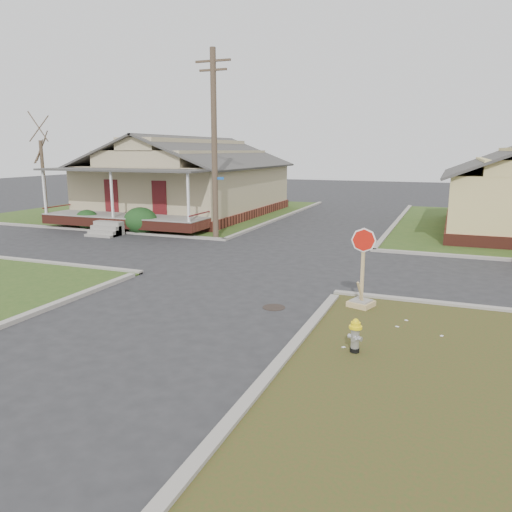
% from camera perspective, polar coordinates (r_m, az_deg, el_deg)
% --- Properties ---
extents(ground, '(120.00, 120.00, 0.00)m').
position_cam_1_polar(ground, '(15.38, -5.09, -4.43)').
color(ground, '#262628').
rests_on(ground, ground).
extents(verge_far_left, '(19.00, 19.00, 0.05)m').
position_cam_1_polar(verge_far_left, '(37.10, -10.69, 5.13)').
color(verge_far_left, '#2D4819').
rests_on(verge_far_left, ground).
extents(curbs, '(80.00, 40.00, 0.12)m').
position_cam_1_polar(curbs, '(19.83, 1.37, -0.63)').
color(curbs, gray).
rests_on(curbs, ground).
extents(manhole, '(0.64, 0.64, 0.01)m').
position_cam_1_polar(manhole, '(14.11, 2.06, -5.89)').
color(manhole, black).
rests_on(manhole, ground).
extents(corner_house, '(10.10, 15.50, 5.30)m').
position_cam_1_polar(corner_house, '(34.25, -7.71, 8.45)').
color(corner_house, maroon).
rests_on(corner_house, ground).
extents(utility_pole, '(1.80, 0.28, 9.00)m').
position_cam_1_polar(utility_pole, '(24.60, -4.79, 12.72)').
color(utility_pole, '#49372A').
rests_on(utility_pole, ground).
extents(tree_far_left, '(0.22, 0.22, 4.90)m').
position_cam_1_polar(tree_far_left, '(35.28, -23.10, 8.07)').
color(tree_far_left, '#49372A').
rests_on(tree_far_left, verge_far_left).
extents(fire_hydrant, '(0.28, 0.28, 0.76)m').
position_cam_1_polar(fire_hydrant, '(11.08, 11.28, -8.71)').
color(fire_hydrant, black).
rests_on(fire_hydrant, ground).
extents(stop_sign, '(0.63, 0.62, 2.23)m').
position_cam_1_polar(stop_sign, '(14.22, 11.98, -3.80)').
color(stop_sign, tan).
rests_on(stop_sign, ground).
extents(hedge_left, '(1.41, 1.15, 1.07)m').
position_cam_1_polar(hedge_left, '(29.26, -18.73, 4.01)').
color(hedge_left, '#143816').
rests_on(hedge_left, verge_far_left).
extents(hedge_right, '(1.64, 1.35, 1.26)m').
position_cam_1_polar(hedge_right, '(27.11, -13.05, 3.94)').
color(hedge_right, '#143816').
rests_on(hedge_right, verge_far_left).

